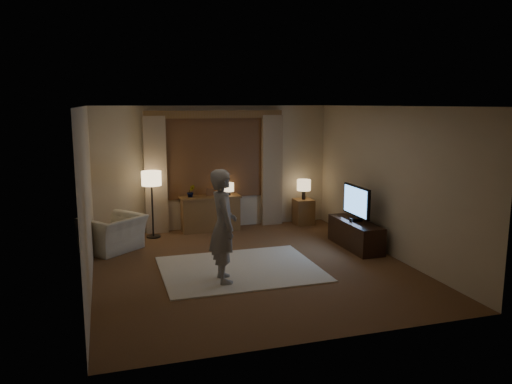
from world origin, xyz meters
name	(u,v)px	position (x,y,z in m)	size (l,w,h in m)	color
room	(243,182)	(0.00, 0.50, 1.33)	(5.04, 5.54, 2.64)	brown
rug	(240,269)	(-0.23, -0.10, 0.01)	(2.50, 2.00, 0.02)	#EFE6C9
sideboard	(210,214)	(-0.16, 2.50, 0.35)	(1.20, 0.40, 0.70)	brown
picture_frame	(210,193)	(-0.16, 2.50, 0.80)	(0.16, 0.02, 0.20)	brown
plant	(191,192)	(-0.56, 2.50, 0.85)	(0.17, 0.13, 0.30)	#999999
table_lamp_sideboard	(229,188)	(0.24, 2.50, 0.90)	(0.22, 0.22, 0.30)	black
floor_lamp	(151,182)	(-1.37, 2.31, 1.12)	(0.39, 0.39, 1.33)	black
armchair	(113,234)	(-2.15, 1.58, 0.32)	(0.99, 0.86, 0.64)	beige
side_table	(303,212)	(1.92, 2.45, 0.28)	(0.40, 0.40, 0.56)	brown
table_lamp_side	(304,186)	(1.92, 2.45, 0.87)	(0.30, 0.30, 0.44)	black
tv_stand	(355,234)	(2.15, 0.48, 0.25)	(0.45, 1.40, 0.50)	black
tv	(356,202)	(2.15, 0.48, 0.86)	(0.22, 0.91, 0.66)	black
person	(223,226)	(-0.61, -0.57, 0.86)	(0.62, 0.40, 1.69)	#9F9993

